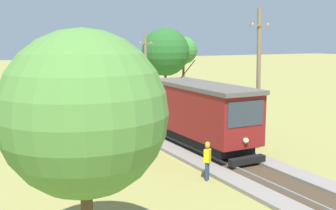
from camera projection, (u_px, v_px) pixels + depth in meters
red_tram at (202, 112)px, 23.47m from camera, size 2.60×8.54×4.79m
utility_pole_near_tram at (259, 78)px, 23.75m from camera, size 1.40×0.48×8.01m
utility_pole_mid at (146, 71)px, 37.59m from camera, size 1.40×0.46×6.74m
track_worker at (207, 159)px, 18.58m from camera, size 0.44×0.43×1.78m
second_worker at (244, 128)px, 24.96m from camera, size 0.44×0.37×1.78m
tree_left_near at (184, 50)px, 56.35m from camera, size 3.72×3.72×6.63m
tree_right_near at (165, 52)px, 50.62m from camera, size 5.84×5.84×7.64m
tree_horizon at (84, 114)px, 10.58m from camera, size 4.35×4.35×6.60m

